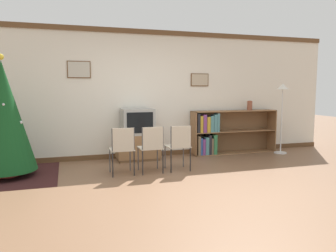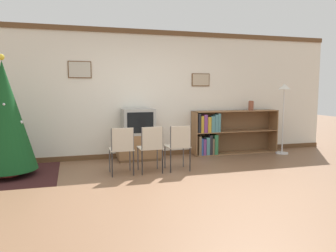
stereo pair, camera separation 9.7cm
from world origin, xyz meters
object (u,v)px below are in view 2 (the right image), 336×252
Objects in this scene: television at (138,122)px; vase at (251,105)px; folding_chair_center at (151,146)px; tv_console at (138,147)px; folding_chair_right at (179,145)px; bookshelf at (220,133)px; folding_chair_left at (122,148)px; standing_lamp at (284,100)px; christmas_tree at (5,116)px.

television is 2.95× the size of vase.
vase is at bearing 24.28° from folding_chair_center.
folding_chair_right reaches higher than tv_console.
bookshelf is at bearing 41.47° from folding_chair_right.
folding_chair_right is 1.84m from bookshelf.
folding_chair_center is 2.24m from bookshelf.
television is 1.91m from bookshelf.
folding_chair_center and folding_chair_right have the same top height.
bookshelf is (1.38, 1.22, -0.00)m from folding_chair_right.
tv_console is 2.77m from vase.
vase reaches higher than folding_chair_left.
folding_chair_center is 0.41× the size of bookshelf.
vase is at bearing 29.18° from folding_chair_right.
folding_chair_right is at bearing -65.94° from tv_console.
standing_lamp is at bearing 16.91° from folding_chair_right.
bookshelf is (2.39, 1.22, -0.00)m from folding_chair_left.
christmas_tree reaches higher than tv_console.
christmas_tree is 2.46× the size of folding_chair_right.
folding_chair_right is at bearing -9.73° from christmas_tree.
standing_lamp is at bearing 12.52° from folding_chair_left.
christmas_tree is 2.48m from folding_chair_center.
tv_console is 1.90m from bookshelf.
bookshelf is (1.88, 0.08, 0.20)m from tv_console.
standing_lamp is (2.75, 0.83, 0.74)m from folding_chair_right.
vase is (2.64, 0.06, 0.82)m from tv_console.
tv_console is at bearing 90.00° from folding_chair_center.
tv_console is at bearing 65.94° from folding_chair_left.
vase is (2.13, 1.19, 0.61)m from folding_chair_right.
folding_chair_left is at bearing -153.03° from bookshelf.
christmas_tree is 2.31× the size of tv_console.
television is at bearing -177.49° from bookshelf.
bookshelf reaches higher than folding_chair_left.
television is 1.28m from folding_chair_right.
standing_lamp reaches higher than tv_console.
vase reaches higher than folding_chair_center.
bookshelf is 1.28× the size of standing_lamp.
television is 2.66m from vase.
television is at bearing 174.76° from standing_lamp.
christmas_tree is at bearing -164.84° from tv_console.
vase is (3.15, 1.19, 0.61)m from folding_chair_left.
tv_console is 1.26m from folding_chair_right.
folding_chair_left is 3.92m from standing_lamp.
standing_lamp is (5.63, 0.34, 0.20)m from christmas_tree.
folding_chair_left is 3.42m from vase.
christmas_tree is at bearing -164.90° from television.
tv_console is 1.06× the size of folding_chair_right.
vase is at bearing 7.93° from christmas_tree.
christmas_tree is at bearing -170.36° from bookshelf.
standing_lamp reaches higher than folding_chair_right.
christmas_tree is at bearing -172.07° from vase.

